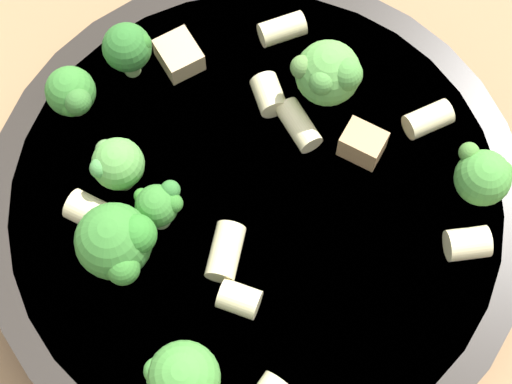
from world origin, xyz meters
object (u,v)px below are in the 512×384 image
chicken_chunk_1 (179,55)px  rigatoni_1 (299,125)px  rigatoni_0 (239,299)px  rigatoni_2 (226,252)px  broccoli_floret_7 (72,94)px  pasta_bowl (256,208)px  broccoli_floret_6 (183,378)px  broccoli_floret_0 (483,177)px  rigatoni_5 (269,95)px  broccoli_floret_1 (159,206)px  rigatoni_6 (89,212)px  chicken_chunk_0 (363,144)px  broccoli_floret_2 (117,164)px  broccoli_floret_4 (328,74)px  rigatoni_3 (468,243)px  rigatoni_7 (282,29)px  rigatoni_8 (428,119)px  broccoli_floret_5 (117,242)px  broccoli_floret_3 (129,48)px

chicken_chunk_1 → rigatoni_1: bearing=-130.5°
rigatoni_0 → rigatoni_2: size_ratio=0.70×
broccoli_floret_7 → rigatoni_2: bearing=-142.3°
pasta_bowl → broccoli_floret_6: 0.11m
rigatoni_2 → broccoli_floret_0: bearing=-82.2°
rigatoni_5 → broccoli_floret_6: bearing=158.5°
broccoli_floret_1 → rigatoni_2: bearing=-128.3°
rigatoni_5 → rigatoni_6: bearing=119.7°
broccoli_floret_0 → chicken_chunk_0: (0.03, 0.06, -0.02)m
broccoli_floret_2 → rigatoni_5: bearing=-64.9°
broccoli_floret_4 → rigatoni_6: (-0.06, 0.14, -0.02)m
pasta_bowl → chicken_chunk_0: chicken_chunk_0 is taller
broccoli_floret_7 → rigatoni_5: broccoli_floret_7 is taller
broccoli_floret_0 → chicken_chunk_0: size_ratio=1.77×
rigatoni_1 → broccoli_floret_7: bearing=77.9°
broccoli_floret_1 → rigatoni_3: size_ratio=1.46×
broccoli_floret_6 → rigatoni_6: size_ratio=1.72×
broccoli_floret_4 → rigatoni_3: size_ratio=2.04×
broccoli_floret_6 → chicken_chunk_1: bearing=-3.9°
rigatoni_1 → chicken_chunk_0: 0.04m
rigatoni_0 → rigatoni_3: size_ratio=0.94×
pasta_bowl → broccoli_floret_7: bearing=55.5°
rigatoni_5 → rigatoni_1: bearing=-145.6°
broccoli_floret_4 → chicken_chunk_1: bearing=66.8°
rigatoni_7 → rigatoni_8: 0.10m
broccoli_floret_1 → broccoli_floret_4: bearing=-57.4°
rigatoni_2 → rigatoni_8: bearing=-62.0°
rigatoni_1 → rigatoni_2: 0.08m
broccoli_floret_4 → broccoli_floret_7: broccoli_floret_4 is taller
broccoli_floret_6 → rigatoni_7: size_ratio=1.44×
broccoli_floret_2 → broccoli_floret_5: (-0.04, 0.00, -0.00)m
broccoli_floret_3 → rigatoni_1: size_ratio=1.33×
rigatoni_1 → rigatoni_3: rigatoni_3 is taller
rigatoni_6 → rigatoni_8: size_ratio=0.86×
broccoli_floret_1 → rigatoni_8: broccoli_floret_1 is taller
rigatoni_0 → broccoli_floret_4: bearing=-28.6°
broccoli_floret_1 → broccoli_floret_3: size_ratio=0.83×
broccoli_floret_5 → rigatoni_8: (0.06, -0.17, -0.02)m
broccoli_floret_1 → chicken_chunk_1: size_ratio=1.30×
rigatoni_3 → rigatoni_5: same height
broccoli_floret_4 → rigatoni_6: bearing=112.8°
broccoli_floret_6 → rigatoni_1: size_ratio=1.31×
chicken_chunk_1 → broccoli_floret_3: bearing=95.6°
rigatoni_3 → rigatoni_5: (0.10, 0.09, -0.00)m
pasta_bowl → rigatoni_3: (-0.04, -0.11, 0.02)m
broccoli_floret_5 → rigatoni_6: 0.03m
broccoli_floret_2 → rigatoni_2: bearing=-134.2°
broccoli_floret_6 → rigatoni_8: size_ratio=1.48×
rigatoni_3 → broccoli_floret_2: bearing=71.2°
broccoli_floret_4 → rigatoni_8: size_ratio=1.74×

